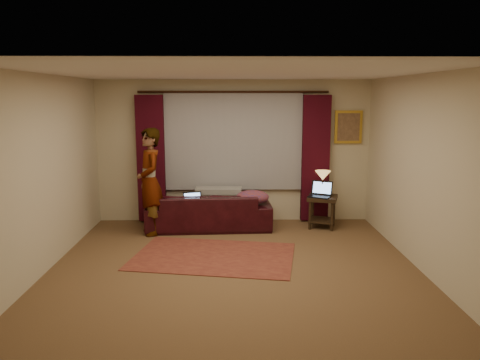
# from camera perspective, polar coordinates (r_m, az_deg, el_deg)

# --- Properties ---
(floor) EXTENTS (5.00, 5.00, 0.01)m
(floor) POSITION_cam_1_polar(r_m,az_deg,el_deg) (6.49, -0.73, -10.67)
(floor) COLOR brown
(floor) RESTS_ON ground
(ceiling) EXTENTS (5.00, 5.00, 0.02)m
(ceiling) POSITION_cam_1_polar(r_m,az_deg,el_deg) (6.07, -0.78, 12.95)
(ceiling) COLOR silver
(ceiling) RESTS_ON ground
(wall_back) EXTENTS (5.00, 0.02, 2.60)m
(wall_back) POSITION_cam_1_polar(r_m,az_deg,el_deg) (8.62, -0.80, 3.50)
(wall_back) COLOR beige
(wall_back) RESTS_ON ground
(wall_front) EXTENTS (5.00, 0.02, 2.60)m
(wall_front) POSITION_cam_1_polar(r_m,az_deg,el_deg) (3.71, -0.64, -5.61)
(wall_front) COLOR beige
(wall_front) RESTS_ON ground
(wall_left) EXTENTS (0.02, 5.00, 2.60)m
(wall_left) POSITION_cam_1_polar(r_m,az_deg,el_deg) (6.63, -22.90, 0.65)
(wall_left) COLOR beige
(wall_left) RESTS_ON ground
(wall_right) EXTENTS (0.02, 5.00, 2.60)m
(wall_right) POSITION_cam_1_polar(r_m,az_deg,el_deg) (6.64, 21.35, 0.77)
(wall_right) COLOR beige
(wall_right) RESTS_ON ground
(sheer_curtain) EXTENTS (2.50, 0.05, 1.80)m
(sheer_curtain) POSITION_cam_1_polar(r_m,az_deg,el_deg) (8.54, -0.81, 4.78)
(sheer_curtain) COLOR #95959C
(sheer_curtain) RESTS_ON wall_back
(drape_left) EXTENTS (0.50, 0.14, 2.30)m
(drape_left) POSITION_cam_1_polar(r_m,az_deg,el_deg) (8.66, -10.79, 2.54)
(drape_left) COLOR #350712
(drape_left) RESTS_ON floor
(drape_right) EXTENTS (0.50, 0.14, 2.30)m
(drape_right) POSITION_cam_1_polar(r_m,az_deg,el_deg) (8.66, 9.18, 2.60)
(drape_right) COLOR #350712
(drape_right) RESTS_ON floor
(curtain_rod) EXTENTS (0.04, 0.04, 3.40)m
(curtain_rod) POSITION_cam_1_polar(r_m,az_deg,el_deg) (8.46, -0.82, 10.70)
(curtain_rod) COLOR black
(curtain_rod) RESTS_ON wall_back
(picture_frame) EXTENTS (0.50, 0.04, 0.60)m
(picture_frame) POSITION_cam_1_polar(r_m,az_deg,el_deg) (8.81, 13.06, 6.32)
(picture_frame) COLOR gold
(picture_frame) RESTS_ON wall_back
(sofa) EXTENTS (2.21, 1.04, 0.87)m
(sofa) POSITION_cam_1_polar(r_m,az_deg,el_deg) (8.23, -3.80, -2.95)
(sofa) COLOR black
(sofa) RESTS_ON floor
(throw_blanket) EXTENTS (0.83, 0.36, 0.10)m
(throw_blanket) POSITION_cam_1_polar(r_m,az_deg,el_deg) (8.33, -2.62, 0.33)
(throw_blanket) COLOR gray
(throw_blanket) RESTS_ON sofa
(clothing_pile) EXTENTS (0.68, 0.59, 0.25)m
(clothing_pile) POSITION_cam_1_polar(r_m,az_deg,el_deg) (8.16, 1.52, -2.18)
(clothing_pile) COLOR brown
(clothing_pile) RESTS_ON sofa
(laptop_sofa) EXTENTS (0.40, 0.42, 0.23)m
(laptop_sofa) POSITION_cam_1_polar(r_m,az_deg,el_deg) (8.04, -5.66, -2.46)
(laptop_sofa) COLOR black
(laptop_sofa) RESTS_ON sofa
(area_rug) EXTENTS (2.52, 1.90, 0.01)m
(area_rug) POSITION_cam_1_polar(r_m,az_deg,el_deg) (6.92, -3.22, -9.24)
(area_rug) COLOR brown
(area_rug) RESTS_ON floor
(end_table) EXTENTS (0.61, 0.61, 0.57)m
(end_table) POSITION_cam_1_polar(r_m,az_deg,el_deg) (8.43, 9.97, -3.83)
(end_table) COLOR black
(end_table) RESTS_ON floor
(tiffany_lamp) EXTENTS (0.38, 0.38, 0.44)m
(tiffany_lamp) POSITION_cam_1_polar(r_m,az_deg,el_deg) (8.38, 10.03, -0.38)
(tiffany_lamp) COLOR #A88749
(tiffany_lamp) RESTS_ON end_table
(laptop_table) EXTENTS (0.51, 0.53, 0.27)m
(laptop_table) POSITION_cam_1_polar(r_m,az_deg,el_deg) (8.26, 9.69, -1.15)
(laptop_table) COLOR black
(laptop_table) RESTS_ON end_table
(person) EXTENTS (0.68, 0.68, 1.79)m
(person) POSITION_cam_1_polar(r_m,az_deg,el_deg) (7.94, -10.91, -0.22)
(person) COLOR gray
(person) RESTS_ON floor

